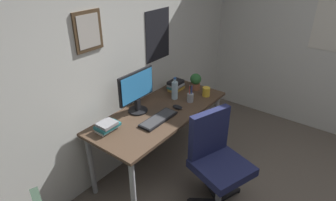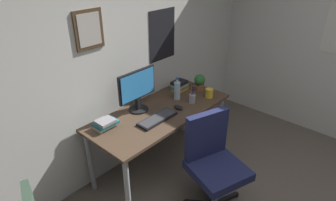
# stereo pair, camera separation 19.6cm
# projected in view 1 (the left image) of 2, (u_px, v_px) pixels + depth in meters

# --- Properties ---
(wall_back) EXTENTS (4.40, 0.10, 2.60)m
(wall_back) POSITION_uv_depth(u_px,v_px,m) (113.00, 54.00, 2.77)
(wall_back) COLOR silver
(wall_back) RESTS_ON ground_plane
(desk) EXTENTS (1.58, 0.68, 0.73)m
(desk) POSITION_uv_depth(u_px,v_px,m) (160.00, 117.00, 2.99)
(desk) COLOR #4C3828
(desk) RESTS_ON ground_plane
(office_chair) EXTENTS (0.59, 0.60, 0.95)m
(office_chair) POSITION_uv_depth(u_px,v_px,m) (216.00, 157.00, 2.60)
(office_chair) COLOR #1E234C
(office_chair) RESTS_ON ground_plane
(monitor) EXTENTS (0.46, 0.20, 0.43)m
(monitor) POSITION_uv_depth(u_px,v_px,m) (137.00, 90.00, 2.83)
(monitor) COLOR black
(monitor) RESTS_ON desk
(keyboard) EXTENTS (0.43, 0.15, 0.03)m
(keyboard) POSITION_uv_depth(u_px,v_px,m) (158.00, 119.00, 2.78)
(keyboard) COLOR black
(keyboard) RESTS_ON desk
(computer_mouse) EXTENTS (0.06, 0.11, 0.04)m
(computer_mouse) POSITION_uv_depth(u_px,v_px,m) (178.00, 107.00, 2.98)
(computer_mouse) COLOR black
(computer_mouse) RESTS_ON desk
(water_bottle) EXTENTS (0.07, 0.07, 0.25)m
(water_bottle) POSITION_uv_depth(u_px,v_px,m) (175.00, 90.00, 3.14)
(water_bottle) COLOR silver
(water_bottle) RESTS_ON desk
(coffee_mug_near) EXTENTS (0.12, 0.09, 0.10)m
(coffee_mug_near) POSITION_uv_depth(u_px,v_px,m) (206.00, 92.00, 3.23)
(coffee_mug_near) COLOR yellow
(coffee_mug_near) RESTS_ON desk
(potted_plant) EXTENTS (0.13, 0.13, 0.19)m
(potted_plant) POSITION_uv_depth(u_px,v_px,m) (196.00, 81.00, 3.36)
(potted_plant) COLOR brown
(potted_plant) RESTS_ON desk
(pen_cup) EXTENTS (0.07, 0.07, 0.20)m
(pen_cup) POSITION_uv_depth(u_px,v_px,m) (190.00, 97.00, 3.10)
(pen_cup) COLOR #9EA0A5
(pen_cup) RESTS_ON desk
(book_stack_left) EXTENTS (0.21, 0.15, 0.09)m
(book_stack_left) POSITION_uv_depth(u_px,v_px,m) (107.00, 126.00, 2.61)
(book_stack_left) COLOR silver
(book_stack_left) RESTS_ON desk
(book_stack_right) EXTENTS (0.20, 0.14, 0.12)m
(book_stack_right) POSITION_uv_depth(u_px,v_px,m) (176.00, 85.00, 3.36)
(book_stack_right) COLOR gold
(book_stack_right) RESTS_ON desk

